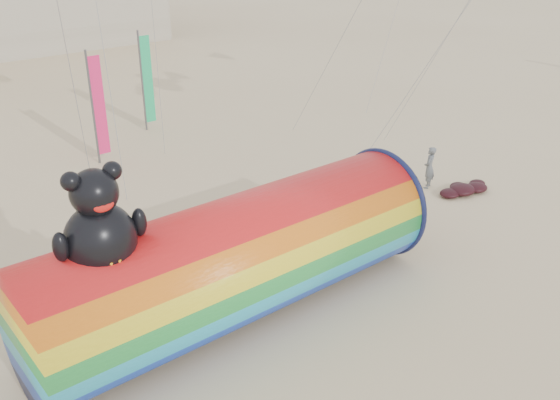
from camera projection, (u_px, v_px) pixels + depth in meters
ground at (298, 291)px, 19.12m from camera, size 160.00×160.00×0.00m
windsock_assembly at (237, 256)px, 17.37m from camera, size 12.14×3.70×5.60m
kite_handler at (429, 168)px, 25.92m from camera, size 0.78×0.68×1.79m
fabric_bundle at (464, 189)px, 25.72m from camera, size 2.62×1.35×0.41m
festival_banners at (63, 110)px, 27.46m from camera, size 12.76×4.37×5.20m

